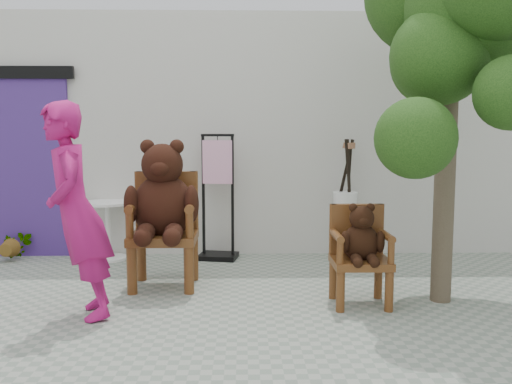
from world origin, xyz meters
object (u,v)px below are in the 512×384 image
at_px(chair_small, 360,244).
at_px(stool_bucket, 345,206).
at_px(tree, 459,14).
at_px(display_stand, 218,211).
at_px(cafe_table, 108,223).
at_px(chair_big, 163,205).
at_px(person, 77,212).

xyz_separation_m(chair_small, stool_bucket, (0.20, 1.78, 0.10)).
relative_size(stool_bucket, tree, 0.41).
xyz_separation_m(chair_small, display_stand, (-1.35, 1.78, 0.04)).
distance_m(cafe_table, display_stand, 1.34).
distance_m(stool_bucket, tree, 2.58).
bearing_deg(chair_big, person, -122.18).
bearing_deg(tree, cafe_table, 156.74).
distance_m(chair_small, person, 2.44).
height_order(person, tree, tree).
height_order(chair_big, tree, tree).
xyz_separation_m(chair_big, stool_bucket, (2.03, 1.19, -0.18)).
xyz_separation_m(cafe_table, stool_bucket, (2.87, -0.00, 0.20)).
distance_m(chair_small, stool_bucket, 1.79).
bearing_deg(cafe_table, display_stand, -0.16).
bearing_deg(cafe_table, person, -82.41).
height_order(chair_small, display_stand, display_stand).
relative_size(chair_small, stool_bucket, 0.63).
distance_m(person, tree, 3.75).
height_order(person, cafe_table, person).
bearing_deg(person, stool_bucket, 109.96).
height_order(chair_big, stool_bucket, chair_big).
bearing_deg(cafe_table, tree, -23.26).
relative_size(chair_big, tree, 0.42).
bearing_deg(stool_bucket, person, -141.18).
bearing_deg(chair_small, person, -172.67).
relative_size(cafe_table, stool_bucket, 0.48).
height_order(chair_big, person, person).
relative_size(display_stand, tree, 0.43).
bearing_deg(tree, chair_big, 172.67).
height_order(chair_small, stool_bucket, stool_bucket).
xyz_separation_m(chair_small, cafe_table, (-2.68, 1.78, -0.10)).
relative_size(chair_small, display_stand, 0.60).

